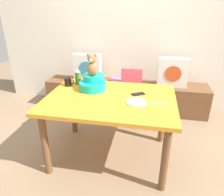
# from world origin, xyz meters

# --- Properties ---
(ground_plane) EXTENTS (8.00, 8.00, 0.00)m
(ground_plane) POSITION_xyz_m (0.00, 0.00, 0.00)
(ground_plane) COLOR #8C7256
(back_wall) EXTENTS (4.40, 0.10, 2.60)m
(back_wall) POSITION_xyz_m (0.00, 1.51, 1.30)
(back_wall) COLOR silver
(back_wall) RESTS_ON ground_plane
(window_bench) EXTENTS (2.60, 0.44, 0.46)m
(window_bench) POSITION_xyz_m (0.00, 1.24, 0.23)
(window_bench) COLOR brown
(window_bench) RESTS_ON ground_plane
(pillow_floral_left) EXTENTS (0.44, 0.15, 0.44)m
(pillow_floral_left) POSITION_xyz_m (-0.62, 1.22, 0.68)
(pillow_floral_left) COLOR white
(pillow_floral_left) RESTS_ON window_bench
(pillow_floral_right) EXTENTS (0.44, 0.15, 0.44)m
(pillow_floral_right) POSITION_xyz_m (0.72, 1.22, 0.68)
(pillow_floral_right) COLOR white
(pillow_floral_right) RESTS_ON window_bench
(book_stack) EXTENTS (0.20, 0.14, 0.07)m
(book_stack) POSITION_xyz_m (-0.13, 1.24, 0.50)
(book_stack) COLOR #9762A9
(book_stack) RESTS_ON window_bench
(dining_table) EXTENTS (1.35, 0.98, 0.74)m
(dining_table) POSITION_xyz_m (0.00, 0.00, 0.64)
(dining_table) COLOR orange
(dining_table) RESTS_ON ground_plane
(highchair) EXTENTS (0.34, 0.46, 0.79)m
(highchair) POSITION_xyz_m (0.14, 0.80, 0.52)
(highchair) COLOR #D84C59
(highchair) RESTS_ON ground_plane
(infant_seat_teal) EXTENTS (0.30, 0.33, 0.16)m
(infant_seat_teal) POSITION_xyz_m (-0.24, 0.20, 0.81)
(infant_seat_teal) COLOR #12B7A9
(infant_seat_teal) RESTS_ON dining_table
(teddy_bear) EXTENTS (0.13, 0.12, 0.25)m
(teddy_bear) POSITION_xyz_m (-0.24, 0.20, 1.02)
(teddy_bear) COLOR olive
(teddy_bear) RESTS_ON infant_seat_teal
(ketchup_bottle) EXTENTS (0.07, 0.07, 0.18)m
(ketchup_bottle) POSITION_xyz_m (-0.46, 0.33, 0.83)
(ketchup_bottle) COLOR #4C8C33
(ketchup_bottle) RESTS_ON dining_table
(coffee_mug) EXTENTS (0.12, 0.08, 0.09)m
(coffee_mug) POSITION_xyz_m (-0.56, 0.25, 0.79)
(coffee_mug) COLOR black
(coffee_mug) RESTS_ON dining_table
(dinner_plate_near) EXTENTS (0.20, 0.20, 0.01)m
(dinner_plate_near) POSITION_xyz_m (0.28, -0.07, 0.75)
(dinner_plate_near) COLOR white
(dinner_plate_near) RESTS_ON dining_table
(cell_phone) EXTENTS (0.16, 0.13, 0.01)m
(cell_phone) POSITION_xyz_m (0.28, 0.14, 0.74)
(cell_phone) COLOR black
(cell_phone) RESTS_ON dining_table
(table_fork) EXTENTS (0.17, 0.02, 0.01)m
(table_fork) POSITION_xyz_m (0.51, -0.05, 0.74)
(table_fork) COLOR silver
(table_fork) RESTS_ON dining_table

